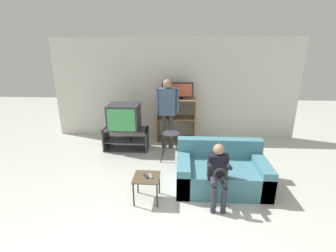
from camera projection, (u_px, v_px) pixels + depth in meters
wall_back at (174, 89)px, 6.38m from camera, size 6.40×0.06×2.60m
tv_stand at (126, 139)px, 5.85m from camera, size 1.04×0.48×0.52m
television_main at (124, 117)px, 5.67m from camera, size 0.71×0.58×0.59m
media_shelf at (176, 119)px, 6.32m from camera, size 0.98×0.46×1.11m
television_flat at (178, 91)px, 6.10m from camera, size 0.78×0.20×0.41m
folding_stool at (171, 137)px, 5.25m from camera, size 0.46×0.43×0.61m
snack_table at (147, 180)px, 3.86m from camera, size 0.41×0.41×0.42m
remote_control_black at (146, 176)px, 3.84m from camera, size 0.11×0.14×0.02m
remote_control_white at (151, 176)px, 3.85m from camera, size 0.09×0.15×0.02m
couch at (221, 172)px, 4.31m from camera, size 1.55×0.97×0.76m
person_standing_adult at (167, 107)px, 5.67m from camera, size 0.53×0.20×1.67m
person_seated_child at (218, 171)px, 3.70m from camera, size 0.33×0.43×0.99m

